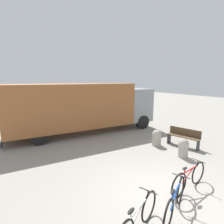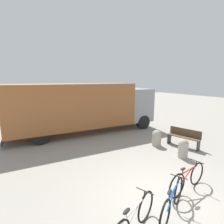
# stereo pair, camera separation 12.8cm
# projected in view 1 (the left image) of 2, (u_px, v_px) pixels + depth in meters

# --- Properties ---
(ground_plane) EXTENTS (60.00, 60.00, 0.00)m
(ground_plane) POSITION_uv_depth(u_px,v_px,m) (165.00, 198.00, 4.85)
(ground_plane) COLOR gray
(delivery_truck) EXTENTS (9.05, 2.87, 3.01)m
(delivery_truck) POSITION_uv_depth(u_px,v_px,m) (83.00, 106.00, 10.67)
(delivery_truck) COLOR #99592D
(delivery_truck) RESTS_ON ground
(park_bench) EXTENTS (0.79, 1.58, 0.88)m
(park_bench) POSITION_uv_depth(u_px,v_px,m) (184.00, 136.00, 8.59)
(park_bench) COLOR brown
(park_bench) RESTS_ON ground
(bicycle_near) EXTENTS (1.67, 0.74, 0.82)m
(bicycle_near) POSITION_uv_depth(u_px,v_px,m) (138.00, 220.00, 3.62)
(bicycle_near) COLOR black
(bicycle_near) RESTS_ON ground
(bicycle_middle) EXTENTS (1.64, 0.79, 0.82)m
(bicycle_middle) POSITION_uv_depth(u_px,v_px,m) (175.00, 201.00, 4.20)
(bicycle_middle) COLOR black
(bicycle_middle) RESTS_ON ground
(bicycle_far) EXTENTS (1.78, 0.44, 0.82)m
(bicycle_far) POSITION_uv_depth(u_px,v_px,m) (189.00, 178.00, 5.16)
(bicycle_far) COLOR black
(bicycle_far) RESTS_ON ground
(bollard_near_bench) EXTENTS (0.42, 0.42, 0.81)m
(bollard_near_bench) POSITION_uv_depth(u_px,v_px,m) (183.00, 147.00, 7.37)
(bollard_near_bench) COLOR #9E998C
(bollard_near_bench) RESTS_ON ground
(bollard_far_bench) EXTENTS (0.45, 0.45, 0.80)m
(bollard_far_bench) POSITION_uv_depth(u_px,v_px,m) (157.00, 137.00, 8.69)
(bollard_far_bench) COLOR #9E998C
(bollard_far_bench) RESTS_ON ground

